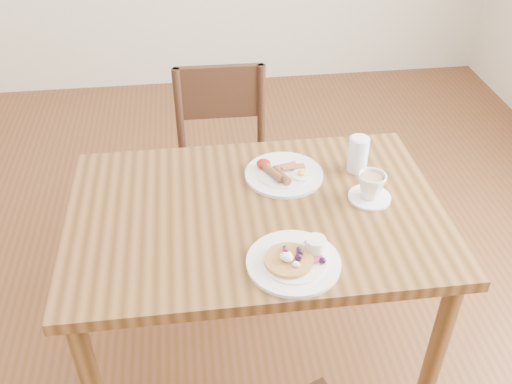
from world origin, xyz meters
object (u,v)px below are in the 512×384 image
dining_table (256,233)px  breakfast_plate (283,173)px  pancake_plate (295,260)px  water_glass (358,154)px  teacup_saucer (371,187)px  chair_far (224,161)px

dining_table → breakfast_plate: (0.12, 0.17, 0.11)m
pancake_plate → breakfast_plate: pancake_plate is taller
breakfast_plate → water_glass: size_ratio=2.12×
breakfast_plate → pancake_plate: bearing=-94.9°
pancake_plate → teacup_saucer: bearing=42.1°
water_glass → teacup_saucer: bearing=-90.6°
breakfast_plate → teacup_saucer: (0.26, -0.16, 0.03)m
breakfast_plate → water_glass: 0.27m
chair_far → pancake_plate: 0.98m
chair_far → teacup_saucer: size_ratio=6.29×
teacup_saucer → water_glass: bearing=89.4°
chair_far → teacup_saucer: (0.43, -0.66, 0.30)m
teacup_saucer → chair_far: bearing=123.0°
dining_table → pancake_plate: 0.29m
chair_far → teacup_saucer: 0.85m
pancake_plate → teacup_saucer: size_ratio=1.93×
water_glass → breakfast_plate: bearing=-178.7°
dining_table → chair_far: (-0.06, 0.68, -0.16)m
dining_table → water_glass: (0.38, 0.18, 0.16)m
teacup_saucer → water_glass: 0.17m
teacup_saucer → pancake_plate: bearing=-137.9°
dining_table → breakfast_plate: size_ratio=4.44×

